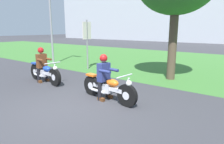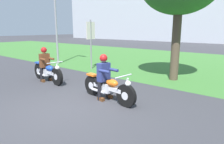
# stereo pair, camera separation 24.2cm
# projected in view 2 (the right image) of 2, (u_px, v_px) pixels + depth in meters

# --- Properties ---
(ground) EXTENTS (120.00, 120.00, 0.00)m
(ground) POSITION_uv_depth(u_px,v_px,m) (68.00, 108.00, 5.44)
(ground) COLOR #38383D
(grass_verge) EXTENTS (60.00, 12.00, 0.01)m
(grass_verge) POSITION_uv_depth(u_px,v_px,m) (187.00, 63.00, 12.66)
(grass_verge) COLOR #3D7533
(grass_verge) RESTS_ON ground
(motorcycle_lead) EXTENTS (2.12, 0.66, 0.88)m
(motorcycle_lead) POSITION_uv_depth(u_px,v_px,m) (108.00, 88.00, 5.98)
(motorcycle_lead) COLOR black
(motorcycle_lead) RESTS_ON ground
(rider_lead) EXTENTS (0.58, 0.50, 1.41)m
(rider_lead) POSITION_uv_depth(u_px,v_px,m) (104.00, 73.00, 6.00)
(rider_lead) COLOR black
(rider_lead) RESTS_ON ground
(motorcycle_follow) EXTENTS (2.18, 0.66, 0.90)m
(motorcycle_follow) POSITION_uv_depth(u_px,v_px,m) (48.00, 72.00, 8.10)
(motorcycle_follow) COLOR black
(motorcycle_follow) RESTS_ON ground
(rider_follow) EXTENTS (0.58, 0.50, 1.42)m
(rider_follow) POSITION_uv_depth(u_px,v_px,m) (45.00, 61.00, 8.12)
(rider_follow) COLOR black
(rider_follow) RESTS_ON ground
(streetlight_pole) EXTENTS (0.96, 0.20, 5.57)m
(streetlight_pole) POSITION_uv_depth(u_px,v_px,m) (56.00, 5.00, 11.64)
(streetlight_pole) COLOR gray
(streetlight_pole) RESTS_ON ground
(sign_banner) EXTENTS (0.08, 0.60, 2.60)m
(sign_banner) POSITION_uv_depth(u_px,v_px,m) (91.00, 37.00, 10.49)
(sign_banner) COLOR gray
(sign_banner) RESTS_ON ground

